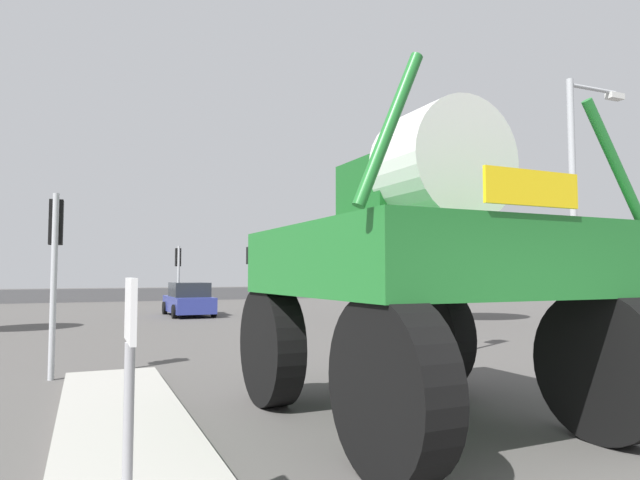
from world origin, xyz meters
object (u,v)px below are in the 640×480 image
Objects in this scene: lane_arrow_sign at (130,357)px; streetlight_near_right at (578,195)px; traffic_signal_near_left at (55,244)px; traffic_signal_near_right at (457,254)px; sedan_ahead at (189,300)px; traffic_signal_far_right at (178,265)px; oversize_sprayer at (418,268)px; bare_tree_right at (438,201)px; traffic_signal_far_left at (250,263)px.

streetlight_near_right is (11.53, 6.48, 2.64)m from lane_arrow_sign.
traffic_signal_near_left is 9.08m from traffic_signal_near_right.
sedan_ahead is 17.13m from streetlight_near_right.
traffic_signal_far_right is (4.44, 14.64, -0.15)m from traffic_signal_near_left.
streetlight_near_right is at bearing 29.32° from lane_arrow_sign.
oversize_sprayer is at bearing 177.85° from sedan_ahead.
lane_arrow_sign is 0.27× the size of bare_tree_right.
traffic_signal_far_left is 0.51× the size of bare_tree_right.
oversize_sprayer reaches higher than traffic_signal_near_right.
oversize_sprayer is 20.07m from traffic_signal_far_left.
traffic_signal_near_left is at bearing 96.56° from lane_arrow_sign.
traffic_signal_far_right reaches higher than sedan_ahead.
lane_arrow_sign is 0.34× the size of oversize_sprayer.
streetlight_near_right is at bearing -97.47° from bare_tree_right.
traffic_signal_far_left reaches higher than traffic_signal_far_right.
traffic_signal_near_left reaches higher than traffic_signal_near_right.
traffic_signal_near_right is (4.52, 5.16, 0.41)m from oversize_sprayer.
oversize_sprayer is at bearing -126.32° from bare_tree_right.
traffic_signal_far_left is (2.97, 0.39, 1.71)m from sedan_ahead.
traffic_signal_far_left is 3.41m from traffic_signal_far_right.
traffic_signal_far_left reaches higher than traffic_signal_near_right.
lane_arrow_sign is 4.33m from oversize_sprayer.
traffic_signal_near_left reaches higher than traffic_signal_far_left.
lane_arrow_sign is 23.04m from traffic_signal_far_left.
lane_arrow_sign is 0.51× the size of traffic_signal_near_left.
traffic_signal_near_right is 8.41m from bare_tree_right.
streetlight_near_right is at bearing -62.50° from oversize_sprayer.
bare_tree_right is at bearing 27.03° from traffic_signal_near_left.
traffic_signal_far_left is at bearing 125.23° from bare_tree_right.
traffic_signal_far_left is (-1.23, 14.63, 0.02)m from traffic_signal_near_right.
lane_arrow_sign is at bearing -83.44° from traffic_signal_near_left.
streetlight_near_right is 7.74m from bare_tree_right.
sedan_ahead is at bearing 106.43° from traffic_signal_near_right.
lane_arrow_sign is 11.05m from traffic_signal_near_right.
traffic_signal_near_right reaches higher than lane_arrow_sign.
traffic_signal_near_left reaches higher than sedan_ahead.
streetlight_near_right is (4.52, -15.44, 1.56)m from traffic_signal_far_left.
oversize_sprayer is 15.14m from bare_tree_right.
traffic_signal_near_right is at bearing -42.84° from oversize_sprayer.
traffic_signal_near_right is 0.99× the size of traffic_signal_far_left.
streetlight_near_right is (7.81, 4.35, 1.99)m from oversize_sprayer.
sedan_ahead is (0.32, 19.41, -1.28)m from oversize_sprayer.
sedan_ahead is at bearing -41.49° from traffic_signal_far_right.
bare_tree_right is (4.29, 6.82, 2.43)m from traffic_signal_near_right.
traffic_signal_near_left is 15.19m from bare_tree_right.
bare_tree_right is (5.52, -7.82, 2.41)m from traffic_signal_far_left.
lane_arrow_sign is at bearing -107.74° from traffic_signal_far_left.
traffic_signal_far_left is 16.16m from streetlight_near_right.
traffic_signal_far_right is at bearing 179.96° from traffic_signal_far_left.
streetlight_near_right is (7.93, -15.44, 1.66)m from traffic_signal_far_right.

